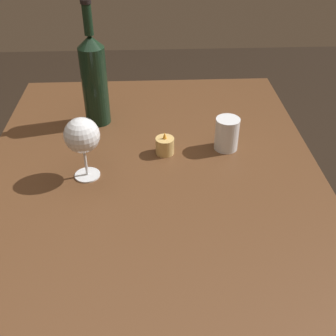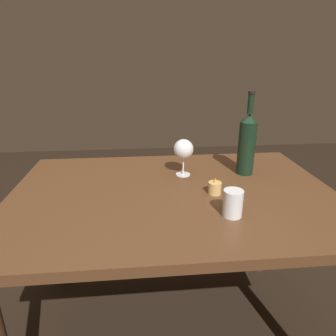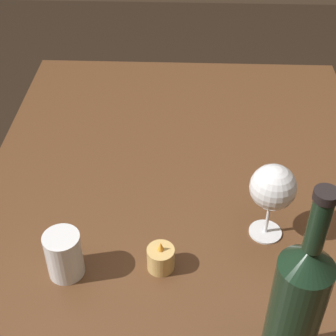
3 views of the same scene
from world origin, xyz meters
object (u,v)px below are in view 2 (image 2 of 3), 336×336
at_px(wine_bottle, 247,143).
at_px(water_tumbler, 233,205).
at_px(votive_candle, 215,188).
at_px(wine_glass_left, 183,150).

relative_size(wine_bottle, water_tumbler, 3.94).
bearing_deg(votive_candle, wine_glass_left, -65.00).
height_order(wine_glass_left, votive_candle, wine_glass_left).
relative_size(water_tumbler, votive_candle, 1.40).
distance_m(wine_bottle, water_tumbler, 0.43).
relative_size(wine_glass_left, votive_candle, 2.50).
bearing_deg(wine_bottle, votive_candle, 46.83).
relative_size(wine_bottle, votive_candle, 5.53).
distance_m(wine_bottle, votive_candle, 0.30).
distance_m(wine_glass_left, wine_bottle, 0.29).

